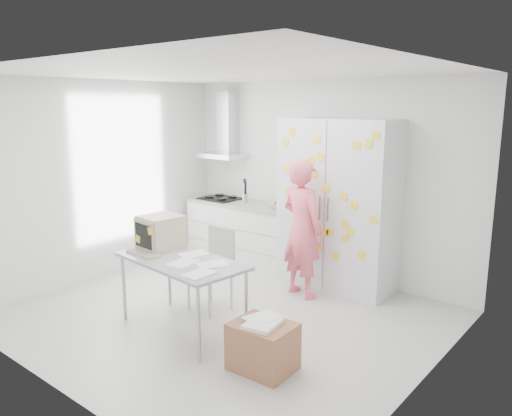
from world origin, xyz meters
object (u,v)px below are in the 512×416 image
Objects in this scene: desk at (167,244)px; cardboard_box at (263,346)px; person at (302,229)px; chair at (214,264)px.

cardboard_box is at bearing -0.37° from desk.
desk is (-0.70, -1.57, 0.02)m from person.
chair is at bearing 150.51° from cardboard_box.
person is 1.18m from chair.
person is 1.78× the size of chair.
desk is 2.70× the size of cardboard_box.
desk is at bearing 173.45° from cardboard_box.
desk is 0.68m from chair.
chair is (-0.55, -0.99, -0.32)m from person.
chair is (0.15, 0.57, -0.34)m from desk.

